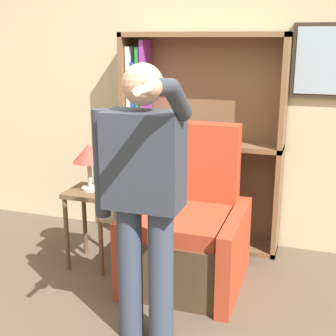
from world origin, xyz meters
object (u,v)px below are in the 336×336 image
(armchair, at_px, (189,235))
(table_lamp, at_px, (89,155))
(side_table, at_px, (91,208))
(bookcase, at_px, (185,143))
(person_standing, at_px, (143,190))

(armchair, relative_size, table_lamp, 3.16)
(armchair, height_order, side_table, armchair)
(armchair, bearing_deg, side_table, -179.46)
(side_table, xyz_separation_m, table_lamp, (0.00, 0.00, 0.43))
(bookcase, relative_size, armchair, 1.57)
(armchair, xyz_separation_m, side_table, (-0.80, -0.01, 0.12))
(bookcase, bearing_deg, person_standing, -83.04)
(table_lamp, bearing_deg, person_standing, -46.25)
(armchair, xyz_separation_m, table_lamp, (-0.80, -0.01, 0.55))
(table_lamp, bearing_deg, bookcase, 50.52)
(side_table, bearing_deg, armchair, 0.54)
(person_standing, distance_m, side_table, 1.19)
(person_standing, height_order, side_table, person_standing)
(armchair, xyz_separation_m, person_standing, (-0.05, -0.79, 0.60))
(bookcase, relative_size, table_lamp, 4.97)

